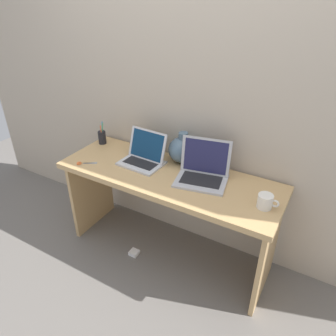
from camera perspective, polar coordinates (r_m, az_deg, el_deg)
ground_plane at (r=2.66m, az=0.00°, el=-14.59°), size 6.00×6.00×0.00m
back_wall at (r=2.27m, az=4.11°, el=12.84°), size 4.40×0.04×2.40m
desk at (r=2.29m, az=0.00°, el=-4.31°), size 1.58×0.55×0.73m
laptop_left at (r=2.34m, az=-4.27°, el=2.39°), size 0.32×0.25×0.23m
laptop_right at (r=2.14m, az=6.30°, el=-0.22°), size 0.38×0.32×0.26m
green_vase at (r=2.33m, az=2.68°, el=3.34°), size 0.21×0.21×0.23m
coffee_mug at (r=1.96m, az=16.99°, el=-5.71°), size 0.13×0.09×0.09m
pen_cup at (r=2.67m, az=-11.68°, el=5.43°), size 0.06×0.06×0.19m
scissors at (r=2.42m, az=-14.92°, el=0.83°), size 0.13×0.10×0.01m
power_brick at (r=2.64m, az=-6.07°, el=-14.79°), size 0.07×0.07×0.03m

